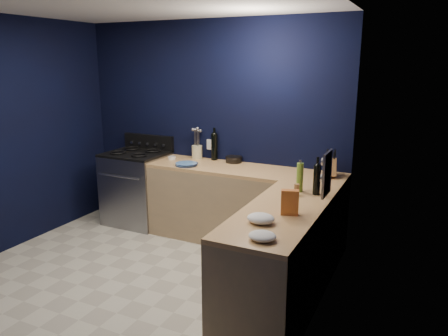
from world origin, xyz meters
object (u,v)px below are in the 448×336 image
Objects in this scene: knife_block at (330,168)px; crouton_bag at (290,202)px; utensil_crock at (197,152)px; gas_range at (137,189)px; plate_stack at (186,164)px.

crouton_bag is (-0.04, -1.32, 0.00)m from knife_block.
crouton_bag is at bearing -41.34° from utensil_crock.
gas_range is 4.69× the size of knife_block.
plate_stack is at bearing -79.08° from utensil_crock.
knife_block is (1.64, 0.24, 0.08)m from plate_stack.
plate_stack reaches higher than gas_range.
utensil_crock is 0.80× the size of crouton_bag.
knife_block reaches higher than utensil_crock.
crouton_bag reaches higher than gas_range.
crouton_bag is (1.68, -1.48, 0.02)m from utensil_crock.
knife_block is (1.72, -0.16, 0.02)m from utensil_crock.
knife_block is (2.49, 0.09, 0.54)m from gas_range.
crouton_bag reaches higher than plate_stack.
knife_block reaches higher than plate_stack.
crouton_bag is at bearing -33.95° from plate_stack.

